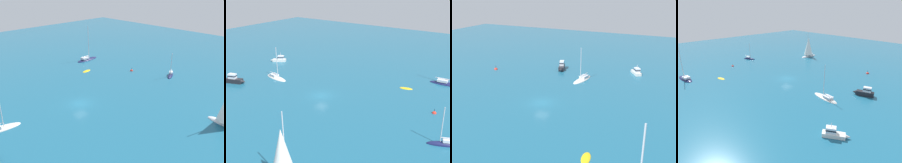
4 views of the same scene
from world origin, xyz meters
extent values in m
plane|color=#1E607F|center=(0.00, 0.00, 0.00)|extent=(162.45, 162.45, 0.00)
cube|color=silver|center=(-24.99, 12.46, 0.34)|extent=(3.85, 3.12, 0.67)
cone|color=silver|center=(-26.90, 11.25, 0.34)|extent=(1.14, 1.06, 0.67)
cube|color=silver|center=(-24.59, 12.71, 1.20)|extent=(1.96, 1.79, 1.05)
cube|color=black|center=(-24.59, 12.71, 1.25)|extent=(2.01, 1.84, 0.24)
cylinder|color=silver|center=(-24.59, 12.71, 2.11)|extent=(0.08, 0.08, 0.77)
cube|color=black|center=(-20.88, -5.72, 0.53)|extent=(4.08, 2.59, 1.05)
cone|color=black|center=(-18.67, -4.91, 0.53)|extent=(1.27, 1.32, 1.05)
cube|color=silver|center=(-21.23, -5.84, 1.62)|extent=(2.03, 1.62, 1.13)
cube|color=black|center=(-21.23, -5.84, 1.67)|extent=(2.08, 1.67, 0.24)
ellipsoid|color=yellow|center=(12.85, 13.69, 0.00)|extent=(2.99, 1.69, 0.32)
ellipsoid|color=silver|center=(-15.37, 2.08, 0.00)|extent=(7.20, 3.04, 0.76)
cube|color=silver|center=(-16.19, 2.21, 0.60)|extent=(2.28, 1.69, 0.45)
cylinder|color=silver|center=(-14.68, 1.97, 4.02)|extent=(0.14, 0.14, 7.29)
cylinder|color=silver|center=(-16.23, 2.21, 1.08)|extent=(3.12, 0.60, 0.11)
sphere|color=red|center=(-13.71, -21.18, 0.00)|extent=(0.90, 0.90, 0.90)
cylinder|color=black|center=(-13.71, -21.18, 0.74)|extent=(0.08, 0.08, 0.58)
camera|label=1|loc=(-27.29, -36.79, 23.79)|focal=40.71mm
camera|label=2|loc=(34.38, -42.93, 23.75)|focal=46.41mm
camera|label=3|loc=(41.15, 23.83, 20.94)|focal=44.56mm
camera|label=4|loc=(-39.72, 35.89, 19.97)|focal=32.00mm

